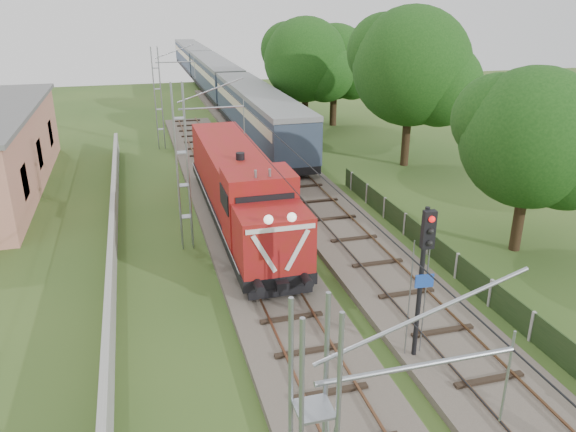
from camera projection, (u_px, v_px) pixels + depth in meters
name	position (u px, v px, depth m)	size (l,w,h in m)	color
ground	(323.00, 388.00, 17.75)	(140.00, 140.00, 0.00)	#2A481B
track_main	(271.00, 282.00, 23.97)	(4.20, 70.00, 0.45)	#6B6054
track_side	(298.00, 182.00, 36.88)	(4.20, 80.00, 0.45)	#6B6054
catenary	(184.00, 168.00, 26.32)	(3.31, 70.00, 8.00)	gray
boundary_wall	(113.00, 240.00, 26.65)	(0.25, 40.00, 1.50)	#9E9E99
fence	(491.00, 293.00, 22.21)	(0.12, 32.00, 1.20)	black
locomotive	(240.00, 187.00, 29.27)	(3.04, 17.35, 4.41)	black
coach_rake	(214.00, 74.00, 68.59)	(3.28, 73.04, 3.79)	black
signal_post	(424.00, 260.00, 17.55)	(0.62, 0.48, 5.59)	black
tree_a	(533.00, 140.00, 25.49)	(6.79, 6.46, 8.80)	#3E2919
tree_b	(413.00, 68.00, 38.75)	(8.60, 8.19, 11.15)	#3E2919
tree_c	(307.00, 61.00, 49.58)	(7.76, 7.39, 10.05)	#3E2919
tree_d	(336.00, 63.00, 51.96)	(7.23, 6.88, 9.37)	#3E2919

